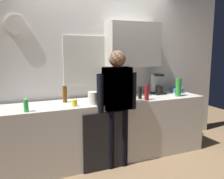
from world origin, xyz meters
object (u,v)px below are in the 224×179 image
cup_yellow_cup (74,103)px  bottle_dark_sauce (140,93)px  coffee_maker (158,85)px  bottle_amber_beer (65,94)px  bottle_clear_soda (178,87)px  dish_soap (26,105)px  mixing_bowl (177,90)px  bottle_red_vinegar (147,92)px  storage_canister (93,98)px  person_at_sink (117,100)px  person_guest (117,100)px

cup_yellow_cup → bottle_dark_sauce: bearing=4.5°
coffee_maker → bottle_amber_beer: bearing=-178.2°
bottle_clear_soda → bottle_dark_sauce: bearing=175.7°
bottle_clear_soda → dish_soap: bearing=-177.7°
coffee_maker → mixing_bowl: size_ratio=1.50×
bottle_red_vinegar → storage_canister: bottle_red_vinegar is taller
bottle_amber_beer → person_at_sink: 0.74m
person_guest → dish_soap: bearing=-16.3°
bottle_red_vinegar → mixing_bowl: size_ratio=1.00×
coffee_maker → storage_canister: bearing=-165.1°
bottle_clear_soda → bottle_dark_sauce: size_ratio=1.56×
person_at_sink → mixing_bowl: bearing=30.7°
mixing_bowl → dish_soap: (-2.47, -0.37, 0.04)m
person_at_sink → bottle_red_vinegar: bearing=23.7°
mixing_bowl → person_at_sink: 1.40m
bottle_amber_beer → storage_canister: bottle_amber_beer is taller
bottle_red_vinegar → person_at_sink: (-0.52, -0.10, -0.04)m
person_at_sink → bottle_clear_soda: bearing=20.5°
cup_yellow_cup → storage_canister: storage_canister is taller
bottle_amber_beer → mixing_bowl: bearing=0.6°
cup_yellow_cup → storage_canister: 0.26m
coffee_maker → person_at_sink: size_ratio=0.21×
bottle_dark_sauce → person_guest: 0.52m
bottle_clear_soda → person_guest: bearing=-171.9°
dish_soap → person_guest: 1.15m
bottle_red_vinegar → bottle_dark_sauce: size_ratio=1.22×
bottle_dark_sauce → dish_soap: same height
bottle_amber_beer → cup_yellow_cup: bottle_amber_beer is taller
bottle_clear_soda → storage_canister: (-1.42, -0.03, -0.06)m
bottle_amber_beer → person_guest: size_ratio=0.14×
bottle_clear_soda → mixing_bowl: (0.20, 0.28, -0.10)m
storage_canister → bottle_red_vinegar: bearing=-2.3°
person_at_sink → coffee_maker: bearing=38.5°
mixing_bowl → person_guest: bearing=-161.7°
bottle_red_vinegar → person_guest: size_ratio=0.14×
bottle_clear_soda → bottle_dark_sauce: 0.66m
bottle_amber_beer → bottle_clear_soda: bearing=-8.4°
mixing_bowl → bottle_red_vinegar: bearing=-157.4°
bottle_amber_beer → cup_yellow_cup: 0.30m
bottle_red_vinegar → mixing_bowl: bottle_red_vinegar is taller
cup_yellow_cup → mixing_bowl: 1.90m
bottle_red_vinegar → cup_yellow_cup: size_ratio=2.59×
person_guest → bottle_dark_sauce: bearing=-168.5°
mixing_bowl → person_guest: 1.40m
dish_soap → cup_yellow_cup: bearing=5.7°
coffee_maker → bottle_dark_sauce: bearing=-152.1°
coffee_maker → person_at_sink: person_at_sink is taller
bottle_dark_sauce → mixing_bowl: 0.89m
storage_canister → bottle_dark_sauce: bearing=5.7°
bottle_red_vinegar → bottle_clear_soda: size_ratio=0.79×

